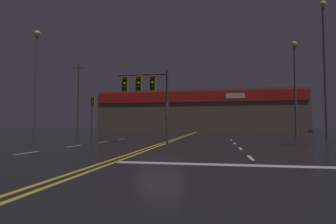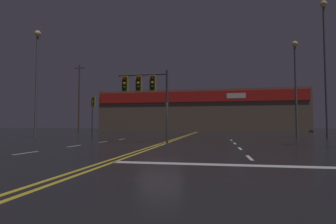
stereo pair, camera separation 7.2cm
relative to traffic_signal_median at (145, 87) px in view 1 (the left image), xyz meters
name	(u,v)px [view 1 (the left image)]	position (x,y,z in m)	size (l,w,h in m)	color
ground_plane	(160,145)	(1.19, -0.98, -3.47)	(200.00, 200.00, 0.00)	black
road_markings	(169,147)	(1.93, -2.22, -3.46)	(12.72, 60.00, 0.01)	gold
traffic_signal_median	(145,87)	(0.00, 0.00, 0.00)	(3.22, 0.36, 4.52)	#38383D
traffic_signal_corner_northwest	(92,107)	(-7.75, 8.65, -0.54)	(0.42, 0.36, 3.98)	#38383D
streetlight_near_left	(36,69)	(-10.96, 4.46, 2.55)	(0.56, 0.56, 9.43)	#59595E
streetlight_near_right	(324,52)	(13.27, 7.70, 3.68)	(0.56, 0.56, 11.52)	#59595E
streetlight_median_approach	(295,75)	(11.75, 10.53, 2.37)	(0.56, 0.56, 9.10)	#59595E
building_backdrop	(199,112)	(1.19, 35.95, 0.33)	(37.78, 10.23, 7.58)	brown
utility_pole_row	(196,95)	(1.22, 28.22, 2.72)	(46.27, 0.26, 12.26)	#4C3828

